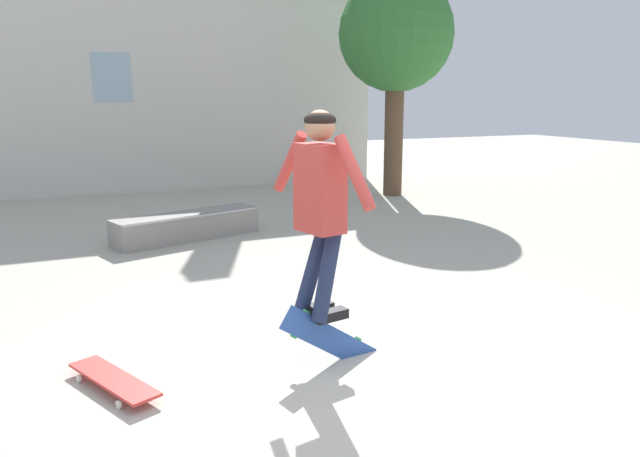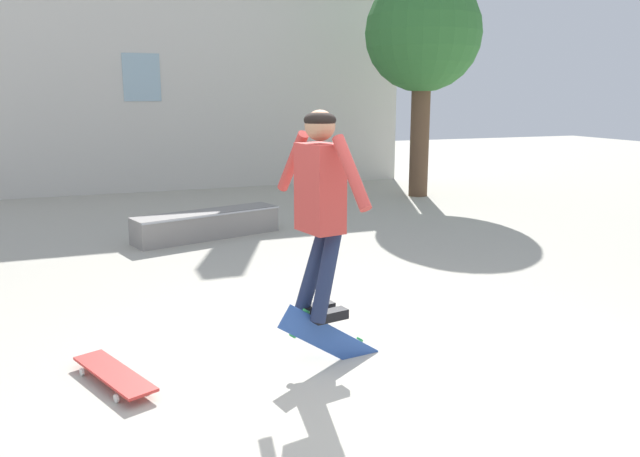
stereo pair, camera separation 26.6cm
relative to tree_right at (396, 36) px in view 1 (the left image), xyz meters
name	(u,v)px [view 1 (the left image)]	position (x,y,z in m)	size (l,w,h in m)	color
ground_plane	(370,393)	(-4.37, -7.03, -2.96)	(40.00, 40.00, 0.00)	#B2AD9E
building_backdrop	(136,78)	(-4.33, 2.52, -0.73)	(10.64, 0.52, 5.67)	beige
tree_right	(396,36)	(0.00, 0.00, 0.00)	(2.13, 2.13, 4.08)	brown
skate_ledge	(187,226)	(-4.46, -2.12, -2.78)	(2.07, 1.02, 0.36)	gray
skater	(320,197)	(-4.46, -6.46, -1.74)	(0.36, 1.13, 1.47)	#B23833
skateboard_flipping	(330,339)	(-4.40, -6.48, -2.79)	(0.82, 0.17, 0.64)	#2D519E
skateboard_resting	(113,379)	(-5.89, -6.28, -2.89)	(0.52, 0.87, 0.08)	red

